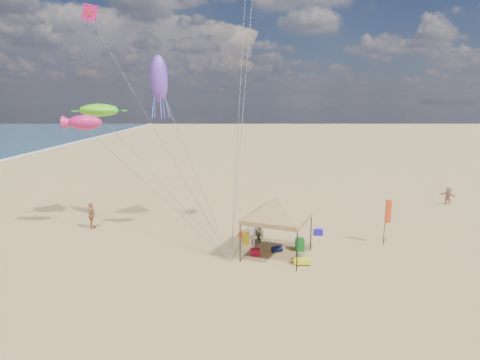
{
  "coord_description": "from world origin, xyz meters",
  "views": [
    {
      "loc": [
        -0.07,
        -19.68,
        8.44
      ],
      "look_at": [
        0.0,
        3.0,
        4.0
      ],
      "focal_mm": 29.8,
      "sensor_mm": 36.0,
      "label": 1
    }
  ],
  "objects_px": {
    "person_near_a": "(259,227)",
    "person_far_c": "(448,196)",
    "canopy_tent": "(278,200)",
    "cooler_red": "(255,252)",
    "chair_yellow": "(247,238)",
    "person_far_a": "(91,215)",
    "beach_cart": "(302,261)",
    "person_near_c": "(253,230)",
    "feather_flag": "(388,214)",
    "person_near_b": "(259,227)",
    "chair_green": "(300,244)",
    "cooler_blue": "(318,232)"
  },
  "relations": [
    {
      "from": "person_near_a",
      "to": "person_far_c",
      "type": "bearing_deg",
      "value": -162.03
    },
    {
      "from": "canopy_tent",
      "to": "person_near_a",
      "type": "xyz_separation_m",
      "value": [
        -0.83,
        2.56,
        -2.36
      ]
    },
    {
      "from": "cooler_red",
      "to": "chair_yellow",
      "type": "bearing_deg",
      "value": 102.82
    },
    {
      "from": "canopy_tent",
      "to": "person_far_a",
      "type": "bearing_deg",
      "value": 157.55
    },
    {
      "from": "canopy_tent",
      "to": "person_far_a",
      "type": "distance_m",
      "value": 13.29
    },
    {
      "from": "canopy_tent",
      "to": "beach_cart",
      "type": "distance_m",
      "value": 3.48
    },
    {
      "from": "beach_cart",
      "to": "person_near_c",
      "type": "height_order",
      "value": "person_near_c"
    },
    {
      "from": "feather_flag",
      "to": "person_near_b",
      "type": "height_order",
      "value": "feather_flag"
    },
    {
      "from": "beach_cart",
      "to": "person_far_a",
      "type": "xyz_separation_m",
      "value": [
        -13.33,
        6.2,
        0.71
      ]
    },
    {
      "from": "feather_flag",
      "to": "person_far_c",
      "type": "relative_size",
      "value": 1.87
    },
    {
      "from": "canopy_tent",
      "to": "person_near_a",
      "type": "relative_size",
      "value": 3.35
    },
    {
      "from": "chair_yellow",
      "to": "person_far_c",
      "type": "height_order",
      "value": "person_far_c"
    },
    {
      "from": "chair_yellow",
      "to": "person_near_c",
      "type": "xyz_separation_m",
      "value": [
        0.33,
        -0.28,
        0.58
      ]
    },
    {
      "from": "person_near_a",
      "to": "person_near_c",
      "type": "height_order",
      "value": "person_near_c"
    },
    {
      "from": "person_near_c",
      "to": "beach_cart",
      "type": "bearing_deg",
      "value": 139.73
    },
    {
      "from": "feather_flag",
      "to": "person_near_a",
      "type": "relative_size",
      "value": 1.62
    },
    {
      "from": "cooler_red",
      "to": "chair_green",
      "type": "xyz_separation_m",
      "value": [
        2.6,
        0.79,
        0.16
      ]
    },
    {
      "from": "cooler_red",
      "to": "person_far_c",
      "type": "xyz_separation_m",
      "value": [
        16.6,
        11.3,
        0.56
      ]
    },
    {
      "from": "feather_flag",
      "to": "cooler_red",
      "type": "height_order",
      "value": "feather_flag"
    },
    {
      "from": "canopy_tent",
      "to": "beach_cart",
      "type": "relative_size",
      "value": 6.43
    },
    {
      "from": "canopy_tent",
      "to": "person_near_a",
      "type": "height_order",
      "value": "canopy_tent"
    },
    {
      "from": "feather_flag",
      "to": "person_near_b",
      "type": "xyz_separation_m",
      "value": [
        -7.62,
        0.73,
        -1.03
      ]
    },
    {
      "from": "canopy_tent",
      "to": "person_near_b",
      "type": "xyz_separation_m",
      "value": [
        -0.86,
        2.56,
        -2.38
      ]
    },
    {
      "from": "chair_yellow",
      "to": "person_near_a",
      "type": "bearing_deg",
      "value": 36.17
    },
    {
      "from": "beach_cart",
      "to": "person_near_a",
      "type": "relative_size",
      "value": 0.52
    },
    {
      "from": "beach_cart",
      "to": "person_far_c",
      "type": "bearing_deg",
      "value": 41.56
    },
    {
      "from": "cooler_blue",
      "to": "chair_green",
      "type": "relative_size",
      "value": 0.77
    },
    {
      "from": "chair_green",
      "to": "feather_flag",
      "type": "bearing_deg",
      "value": 10.22
    },
    {
      "from": "person_near_a",
      "to": "person_far_a",
      "type": "relative_size",
      "value": 0.95
    },
    {
      "from": "canopy_tent",
      "to": "feather_flag",
      "type": "bearing_deg",
      "value": 15.15
    },
    {
      "from": "beach_cart",
      "to": "person_far_c",
      "type": "height_order",
      "value": "person_far_c"
    },
    {
      "from": "feather_flag",
      "to": "chair_yellow",
      "type": "height_order",
      "value": "feather_flag"
    },
    {
      "from": "feather_flag",
      "to": "person_far_a",
      "type": "bearing_deg",
      "value": 170.47
    },
    {
      "from": "cooler_red",
      "to": "person_far_a",
      "type": "distance_m",
      "value": 11.99
    },
    {
      "from": "canopy_tent",
      "to": "person_near_c",
      "type": "xyz_separation_m",
      "value": [
        -1.29,
        1.7,
        -2.29
      ]
    },
    {
      "from": "person_near_b",
      "to": "person_far_a",
      "type": "relative_size",
      "value": 0.94
    },
    {
      "from": "cooler_blue",
      "to": "person_near_b",
      "type": "bearing_deg",
      "value": -165.83
    },
    {
      "from": "cooler_red",
      "to": "person_near_c",
      "type": "height_order",
      "value": "person_near_c"
    },
    {
      "from": "beach_cart",
      "to": "person_near_a",
      "type": "xyz_separation_m",
      "value": [
        -2.07,
        3.77,
        0.66
      ]
    },
    {
      "from": "person_near_b",
      "to": "person_far_a",
      "type": "distance_m",
      "value": 11.5
    },
    {
      "from": "person_near_a",
      "to": "person_near_c",
      "type": "bearing_deg",
      "value": 51.66
    },
    {
      "from": "canopy_tent",
      "to": "cooler_red",
      "type": "relative_size",
      "value": 10.72
    },
    {
      "from": "person_near_b",
      "to": "chair_yellow",
      "type": "bearing_deg",
      "value": -172.71
    },
    {
      "from": "chair_green",
      "to": "beach_cart",
      "type": "height_order",
      "value": "chair_green"
    },
    {
      "from": "person_near_b",
      "to": "beach_cart",
      "type": "bearing_deg",
      "value": -90.82
    },
    {
      "from": "person_near_b",
      "to": "person_far_c",
      "type": "relative_size",
      "value": 1.14
    },
    {
      "from": "chair_green",
      "to": "person_near_c",
      "type": "height_order",
      "value": "person_near_c"
    },
    {
      "from": "canopy_tent",
      "to": "chair_green",
      "type": "relative_size",
      "value": 8.27
    },
    {
      "from": "feather_flag",
      "to": "beach_cart",
      "type": "distance_m",
      "value": 6.52
    },
    {
      "from": "chair_yellow",
      "to": "beach_cart",
      "type": "height_order",
      "value": "chair_yellow"
    }
  ]
}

